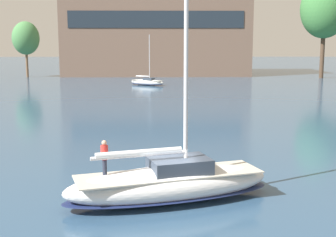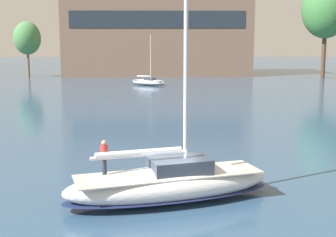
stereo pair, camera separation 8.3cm
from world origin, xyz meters
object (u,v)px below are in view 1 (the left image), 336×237
Objects in this scene: tree_shore_right at (26,38)px; sailboat_main at (170,182)px; sailboat_moored_near_marina at (147,82)px; tree_shore_left at (325,9)px.

sailboat_main is at bearing -70.17° from tree_shore_right.
sailboat_moored_near_marina is (25.45, -18.67, -7.45)m from tree_shore_right.
tree_shore_left reaches higher than sailboat_main.
sailboat_main reaches higher than sailboat_moored_near_marina.
tree_shore_left is 1.71× the size of tree_shore_right.
sailboat_moored_near_marina is at bearing 92.32° from sailboat_main.
tree_shore_right is at bearing 143.73° from sailboat_moored_near_marina.
tree_shore_right is 0.82× the size of sailboat_main.
tree_shore_left is 61.03m from tree_shore_right.
sailboat_moored_near_marina is at bearing -156.90° from tree_shore_left.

